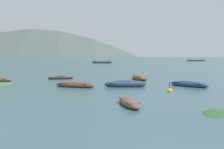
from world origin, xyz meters
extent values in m
plane|color=#385660|center=(0.00, 1500.00, 0.00)|extent=(6000.00, 6000.00, 0.00)
cone|color=#4C5B56|center=(-46.47, 1652.85, 308.31)|extent=(1517.58, 1517.58, 616.62)
cone|color=slate|center=(769.24, 1954.92, 99.31)|extent=(682.07, 682.07, 198.63)
cone|color=slate|center=(1229.37, 1870.99, 296.03)|extent=(2261.30, 2261.30, 592.06)
ellipsoid|color=navy|center=(2.66, 17.92, 0.23)|extent=(4.25, 2.02, 0.78)
cube|color=orange|center=(2.66, 17.92, 0.47)|extent=(3.06, 1.45, 0.05)
cube|color=navy|center=(2.66, 17.92, 0.52)|extent=(0.24, 0.89, 0.04)
ellipsoid|color=brown|center=(6.10, 24.98, 0.24)|extent=(1.48, 4.39, 0.80)
cube|color=#28519E|center=(6.10, 24.98, 0.48)|extent=(1.06, 3.16, 0.05)
cube|color=brown|center=(6.10, 24.98, 0.53)|extent=(1.00, 0.08, 0.04)
ellipsoid|color=#2D2826|center=(-3.91, 27.33, 0.16)|extent=(3.39, 1.26, 0.53)
cube|color=#B7B2A3|center=(-3.91, 27.33, 0.32)|extent=(2.44, 0.91, 0.05)
cube|color=#2D2826|center=(-3.91, 27.33, 0.37)|extent=(0.13, 0.70, 0.04)
ellipsoid|color=navy|center=(8.90, 17.04, 0.20)|extent=(3.23, 4.01, 0.66)
cube|color=#28519E|center=(8.90, 17.04, 0.40)|extent=(2.33, 2.89, 0.05)
cube|color=navy|center=(8.90, 17.04, 0.45)|extent=(0.73, 0.53, 0.04)
ellipsoid|color=brown|center=(-11.03, 25.96, 0.17)|extent=(3.54, 3.02, 0.56)
cube|color=#28519E|center=(-11.03, 25.96, 0.34)|extent=(2.55, 2.18, 0.05)
cube|color=brown|center=(-11.03, 25.96, 0.39)|extent=(0.50, 0.63, 0.04)
ellipsoid|color=#4C3323|center=(-2.23, 18.46, 0.18)|extent=(4.17, 3.22, 0.61)
cube|color=#B22D28|center=(-2.23, 18.46, 0.37)|extent=(3.00, 2.32, 0.05)
cube|color=#4C3323|center=(-2.23, 18.46, 0.42)|extent=(0.50, 0.75, 0.04)
ellipsoid|color=brown|center=(0.85, 8.85, 0.16)|extent=(1.06, 3.27, 0.53)
cube|color=#28519E|center=(0.85, 8.85, 0.32)|extent=(0.76, 2.35, 0.05)
cube|color=brown|center=(0.85, 8.85, 0.37)|extent=(0.61, 0.11, 0.04)
cube|color=navy|center=(11.36, 103.41, 0.27)|extent=(8.95, 5.49, 0.90)
cylinder|color=#4C4742|center=(7.96, 103.09, 1.40)|extent=(0.10, 0.10, 1.80)
cylinder|color=#4C4742|center=(8.66, 105.50, 1.40)|extent=(0.10, 0.10, 1.80)
cylinder|color=#4C4742|center=(14.06, 101.32, 1.40)|extent=(0.10, 0.10, 1.80)
cylinder|color=#4C4742|center=(14.76, 103.74, 1.40)|extent=(0.10, 0.10, 1.80)
cube|color=beige|center=(11.36, 103.41, 2.29)|extent=(7.52, 4.61, 0.12)
cube|color=#2D2826|center=(78.48, 143.67, 0.27)|extent=(11.15, 4.28, 0.90)
cylinder|color=#4C4742|center=(74.24, 142.46, 1.40)|extent=(0.10, 0.10, 1.80)
cylinder|color=#4C4742|center=(74.39, 145.30, 1.40)|extent=(0.10, 0.10, 1.80)
cylinder|color=#4C4742|center=(82.58, 142.05, 1.40)|extent=(0.10, 0.10, 1.80)
cylinder|color=#4C4742|center=(82.72, 144.88, 1.40)|extent=(0.10, 0.10, 1.80)
cube|color=#9E998E|center=(78.48, 143.67, 2.29)|extent=(9.37, 3.60, 0.12)
sphere|color=yellow|center=(5.57, 13.92, 0.08)|extent=(0.42, 0.42, 0.42)
cylinder|color=black|center=(5.57, 13.92, 0.46)|extent=(0.06, 0.06, 0.75)
ellipsoid|color=#2D5628|center=(4.81, 6.06, 0.00)|extent=(2.30, 2.49, 0.14)
ellipsoid|color=#477033|center=(-9.79, 22.36, 0.00)|extent=(2.20, 3.49, 0.14)
camera|label=1|loc=(-2.61, -5.36, 2.95)|focal=39.25mm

